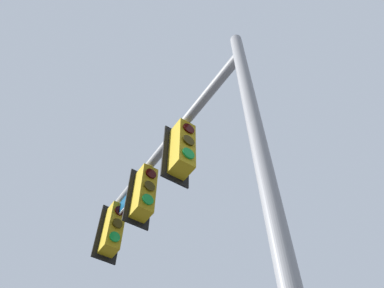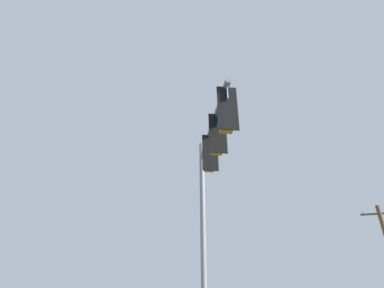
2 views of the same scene
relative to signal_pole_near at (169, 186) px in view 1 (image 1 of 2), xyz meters
name	(u,v)px [view 1 (image 1 of 2)]	position (x,y,z in m)	size (l,w,h in m)	color
signal_pole_near	(169,186)	(0.00, 0.00, 0.00)	(4.75, 1.09, 7.37)	gray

